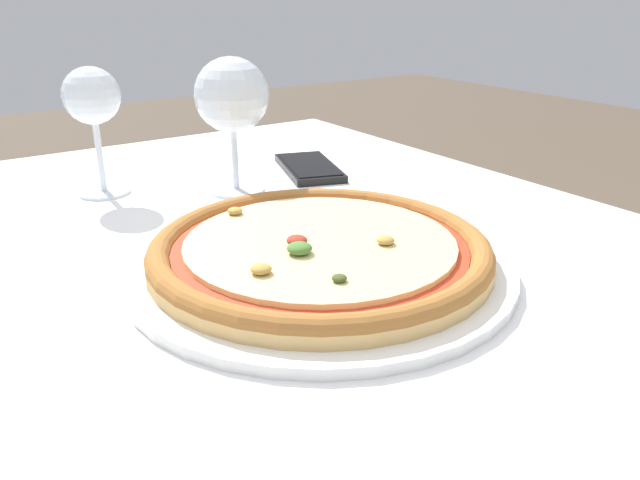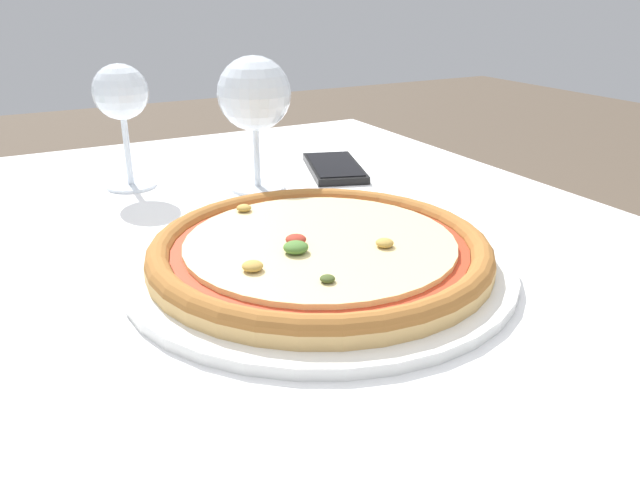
% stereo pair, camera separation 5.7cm
% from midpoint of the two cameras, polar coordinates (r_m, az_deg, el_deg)
% --- Properties ---
extents(dining_table, '(1.13, 1.04, 0.71)m').
position_cam_midpoint_polar(dining_table, '(0.63, -20.34, -11.23)').
color(dining_table, '#997047').
rests_on(dining_table, ground_plane).
extents(pizza_plate, '(0.36, 0.36, 0.04)m').
position_cam_midpoint_polar(pizza_plate, '(0.57, -2.84, -1.27)').
color(pizza_plate, white).
rests_on(pizza_plate, dining_table).
extents(wine_glass_far_left, '(0.07, 0.07, 0.16)m').
position_cam_midpoint_polar(wine_glass_far_left, '(0.82, -22.04, 11.66)').
color(wine_glass_far_left, silver).
rests_on(wine_glass_far_left, dining_table).
extents(wine_glass_far_right, '(0.09, 0.09, 0.17)m').
position_cam_midpoint_polar(wine_glass_far_right, '(0.79, -10.19, 12.66)').
color(wine_glass_far_right, silver).
rests_on(wine_glass_far_right, dining_table).
extents(cell_phone, '(0.11, 0.16, 0.01)m').
position_cam_midpoint_polar(cell_phone, '(0.89, -2.84, 6.61)').
color(cell_phone, black).
rests_on(cell_phone, dining_table).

